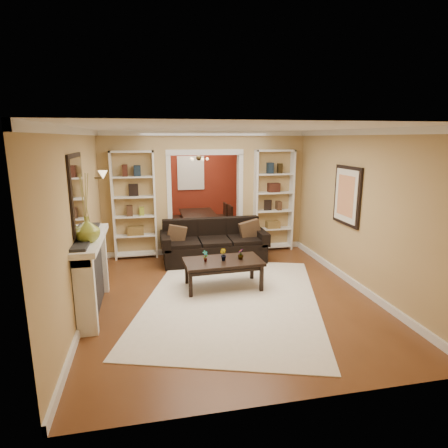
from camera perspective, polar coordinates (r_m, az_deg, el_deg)
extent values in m
plane|color=brown|center=(7.57, -1.39, -6.72)|extent=(8.00, 8.00, 0.00)
plane|color=white|center=(7.13, -1.51, 14.16)|extent=(8.00, 8.00, 0.00)
plane|color=tan|center=(11.15, -5.10, 6.76)|extent=(8.00, 0.00, 8.00)
plane|color=tan|center=(3.48, 10.34, -7.51)|extent=(8.00, 0.00, 8.00)
plane|color=tan|center=(7.19, -19.41, 2.60)|extent=(0.00, 8.00, 8.00)
plane|color=tan|center=(7.94, 14.79, 3.83)|extent=(0.00, 8.00, 8.00)
cube|color=tan|center=(8.40, -2.90, 4.74)|extent=(4.50, 0.15, 2.70)
cube|color=maroon|center=(11.13, -5.08, 6.59)|extent=(4.44, 0.04, 2.64)
cube|color=#8CA5CC|center=(11.06, -5.08, 7.75)|extent=(0.78, 0.03, 0.98)
cube|color=white|center=(6.17, 1.18, -11.40)|extent=(3.71, 4.42, 0.01)
cube|color=black|center=(7.88, -1.54, -2.66)|extent=(2.20, 0.95, 0.86)
cube|color=brown|center=(7.72, -7.23, -1.74)|extent=(0.37, 0.11, 0.37)
cube|color=brown|center=(7.97, 4.01, -0.95)|extent=(0.45, 0.18, 0.44)
cube|color=black|center=(6.54, -0.14, -7.63)|extent=(1.36, 0.78, 0.50)
imported|color=#336626|center=(6.38, -2.87, -4.90)|extent=(0.12, 0.11, 0.19)
imported|color=#336626|center=(6.43, -0.14, -4.69)|extent=(0.13, 0.14, 0.20)
imported|color=#336626|center=(6.49, 2.54, -4.61)|extent=(0.12, 0.12, 0.18)
cube|color=white|center=(8.18, -13.51, 2.74)|extent=(0.90, 0.30, 2.30)
cube|color=white|center=(8.64, 7.53, 3.53)|extent=(0.90, 0.30, 2.30)
cube|color=white|center=(5.92, -19.17, -7.25)|extent=(0.32, 1.70, 1.16)
imported|color=olive|center=(5.44, -20.13, -0.77)|extent=(0.42, 0.42, 0.35)
cube|color=silver|center=(5.65, -21.50, 4.41)|extent=(0.03, 0.95, 1.10)
cube|color=#FFE0A5|center=(7.66, -18.40, 6.91)|extent=(0.18, 0.18, 0.22)
cube|color=black|center=(7.01, 18.18, 4.11)|extent=(0.04, 0.85, 1.05)
imported|color=black|center=(10.09, -3.71, 0.00)|extent=(1.65, 0.92, 0.58)
cube|color=black|center=(9.70, -6.70, 0.48)|extent=(0.49, 0.49, 0.93)
cube|color=black|center=(9.86, -0.31, 0.51)|extent=(0.52, 0.52, 0.84)
cube|color=black|center=(10.29, -6.99, 0.96)|extent=(0.44, 0.44, 0.85)
cube|color=black|center=(10.44, -0.96, 1.11)|extent=(0.48, 0.48, 0.81)
cube|color=#342A17|center=(9.81, -4.30, 9.84)|extent=(0.50, 0.50, 0.30)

